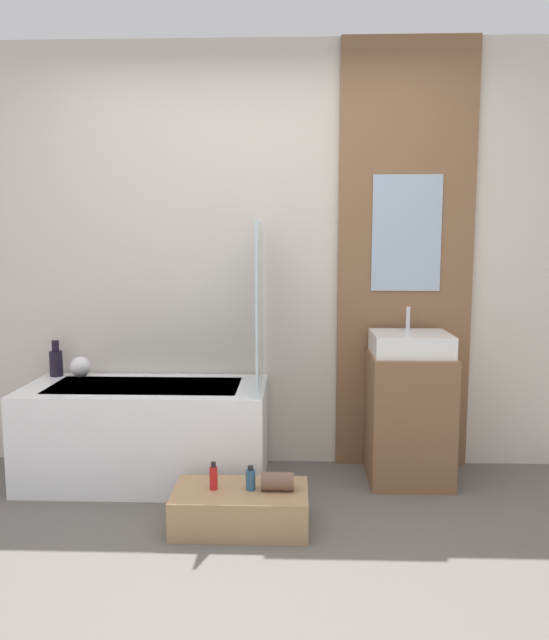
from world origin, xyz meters
TOP-DOWN VIEW (x-y plane):
  - ground_plane at (0.00, 0.00)m, footprint 12.00×12.00m
  - wall_tiled_back at (0.00, 1.58)m, footprint 4.20×0.06m
  - wall_wood_accent at (0.90, 1.53)m, footprint 0.82×0.04m
  - bathtub at (-0.64, 1.21)m, footprint 1.40×0.64m
  - glass_shower_screen at (0.03, 1.19)m, footprint 0.01×0.57m
  - wooden_step_bench at (-0.03, 0.62)m, footprint 0.66×0.38m
  - vanity_cabinet at (0.90, 1.27)m, footprint 0.47×0.47m
  - sink at (0.90, 1.27)m, footprint 0.44×0.39m
  - vase_tall_dark at (-1.25, 1.44)m, footprint 0.08×0.08m
  - vase_round_light at (-1.09, 1.42)m, footprint 0.13×0.13m
  - bottle_soap_primary at (-0.16, 0.62)m, footprint 0.04×0.04m
  - bottle_soap_secondary at (0.02, 0.62)m, footprint 0.05×0.05m
  - towel_roll at (0.15, 0.62)m, footprint 0.16×0.09m

SIDE VIEW (x-z plane):
  - ground_plane at x=0.00m, z-range 0.00..0.00m
  - wooden_step_bench at x=-0.03m, z-range 0.00..0.19m
  - towel_roll at x=0.15m, z-range 0.19..0.28m
  - bottle_soap_secondary at x=0.02m, z-range 0.19..0.31m
  - bottle_soap_primary at x=-0.16m, z-range 0.18..0.32m
  - bathtub at x=-0.64m, z-range 0.00..0.57m
  - vanity_cabinet at x=0.90m, z-range 0.00..0.75m
  - vase_round_light at x=-1.09m, z-range 0.57..0.70m
  - vase_tall_dark at x=-1.25m, z-range 0.55..0.77m
  - sink at x=0.90m, z-range 0.68..0.95m
  - glass_shower_screen at x=0.03m, z-range 0.57..1.51m
  - wall_tiled_back at x=0.00m, z-range 0.00..2.60m
  - wall_wood_accent at x=0.90m, z-range 0.01..2.61m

